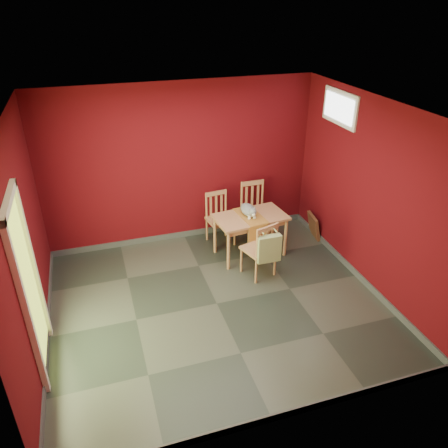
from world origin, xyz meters
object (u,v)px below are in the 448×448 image
object	(u,v)px
chair_far_left	(220,218)
chair_far_right	(255,209)
chair_near	(260,249)
picture_frame	(314,226)
tote_bag	(269,249)
cat	(248,208)
dining_table	(250,221)

from	to	relation	value
chair_far_left	chair_far_right	distance (m)	0.67
chair_near	picture_frame	world-z (taller)	chair_near
tote_bag	cat	xyz separation A→B (m)	(0.01, 0.90, 0.23)
dining_table	chair_far_right	size ratio (longest dim) A/B	1.21
chair_far_right	cat	size ratio (longest dim) A/B	2.17
chair_near	chair_far_right	bearing A→B (deg)	72.57
dining_table	cat	xyz separation A→B (m)	(-0.02, 0.07, 0.20)
picture_frame	dining_table	bearing A→B (deg)	-171.03
chair_far_left	tote_bag	world-z (taller)	chair_far_left
chair_far_right	chair_near	world-z (taller)	chair_far_right
chair_far_right	tote_bag	world-z (taller)	chair_far_right
dining_table	chair_far_left	bearing A→B (deg)	123.11
tote_bag	dining_table	bearing A→B (deg)	88.05
dining_table	tote_bag	xyz separation A→B (m)	(-0.03, -0.83, -0.03)
chair_near	cat	bearing A→B (deg)	85.75
chair_far_left	chair_near	bearing A→B (deg)	-76.23
tote_bag	chair_near	bearing A→B (deg)	100.98
dining_table	tote_bag	bearing A→B (deg)	-91.95
dining_table	chair_far_left	size ratio (longest dim) A/B	1.32
chair_near	picture_frame	size ratio (longest dim) A/B	2.11
tote_bag	picture_frame	world-z (taller)	tote_bag
chair_far_left	chair_far_right	xyz separation A→B (m)	(0.66, 0.05, 0.04)
dining_table	cat	world-z (taller)	cat
chair_far_right	chair_far_left	bearing A→B (deg)	-175.75
dining_table	picture_frame	distance (m)	1.36
chair_far_right	chair_near	size ratio (longest dim) A/B	1.07
tote_bag	cat	bearing A→B (deg)	89.39
chair_far_left	chair_near	world-z (taller)	chair_near
chair_near	dining_table	bearing A→B (deg)	83.57
chair_far_left	dining_table	bearing A→B (deg)	-56.89
cat	tote_bag	bearing A→B (deg)	-84.67
tote_bag	picture_frame	distance (m)	1.71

